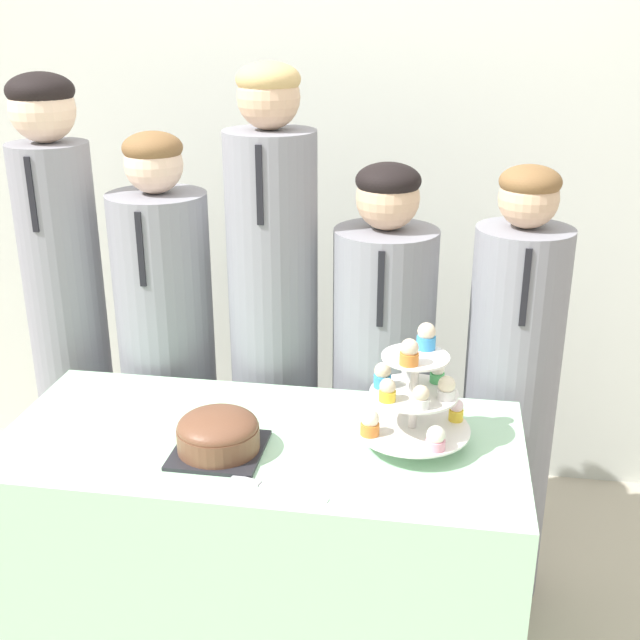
% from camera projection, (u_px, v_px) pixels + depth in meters
% --- Properties ---
extents(wall_back, '(9.00, 0.06, 2.70)m').
position_uv_depth(wall_back, '(332.00, 137.00, 2.97)').
color(wall_back, silver).
rests_on(wall_back, ground_plane).
extents(table, '(1.34, 0.61, 0.77)m').
position_uv_depth(table, '(264.00, 561.00, 2.19)').
color(table, '#A8DBB2').
rests_on(table, ground_plane).
extents(round_cake, '(0.22, 0.22, 0.11)m').
position_uv_depth(round_cake, '(218.00, 433.00, 1.97)').
color(round_cake, '#232328').
rests_on(round_cake, table).
extents(cake_knife, '(0.24, 0.08, 0.01)m').
position_uv_depth(cake_knife, '(263.00, 485.00, 1.84)').
color(cake_knife, silver).
rests_on(cake_knife, table).
extents(cupcake_stand, '(0.29, 0.29, 0.31)m').
position_uv_depth(cupcake_stand, '(413.00, 395.00, 1.96)').
color(cupcake_stand, silver).
rests_on(cupcake_stand, table).
extents(student_0, '(0.25, 0.25, 1.63)m').
position_uv_depth(student_0, '(70.00, 334.00, 2.60)').
color(student_0, gray).
rests_on(student_0, ground_plane).
extents(student_1, '(0.30, 0.31, 1.46)m').
position_uv_depth(student_1, '(169.00, 374.00, 2.60)').
color(student_1, gray).
rests_on(student_1, ground_plane).
extents(student_2, '(0.27, 0.28, 1.66)m').
position_uv_depth(student_2, '(274.00, 349.00, 2.50)').
color(student_2, gray).
rests_on(student_2, ground_plane).
extents(student_3, '(0.31, 0.31, 1.39)m').
position_uv_depth(student_3, '(382.00, 399.00, 2.51)').
color(student_3, gray).
rests_on(student_3, ground_plane).
extents(student_4, '(0.28, 0.28, 1.40)m').
position_uv_depth(student_4, '(509.00, 406.00, 2.44)').
color(student_4, gray).
rests_on(student_4, ground_plane).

